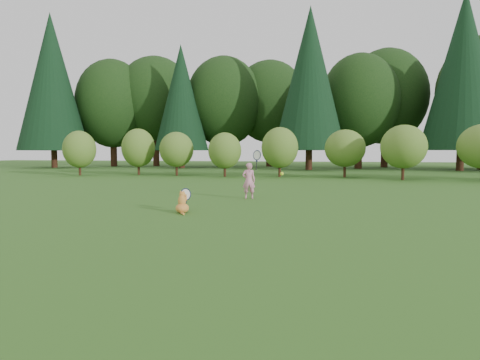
# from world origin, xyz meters

# --- Properties ---
(ground) EXTENTS (100.00, 100.00, 0.00)m
(ground) POSITION_xyz_m (0.00, 0.00, 0.00)
(ground) COLOR #225016
(ground) RESTS_ON ground
(shrub_row) EXTENTS (28.00, 3.00, 2.80)m
(shrub_row) POSITION_xyz_m (0.00, 13.00, 1.40)
(shrub_row) COLOR #567725
(shrub_row) RESTS_ON ground
(woodland_backdrop) EXTENTS (48.00, 10.00, 15.00)m
(woodland_backdrop) POSITION_xyz_m (0.00, 23.00, 7.50)
(woodland_backdrop) COLOR black
(woodland_backdrop) RESTS_ON ground
(child) EXTENTS (0.61, 0.37, 1.57)m
(child) POSITION_xyz_m (-0.02, 3.02, 0.55)
(child) COLOR pink
(child) RESTS_ON ground
(cat) EXTENTS (0.40, 0.71, 0.68)m
(cat) POSITION_xyz_m (-0.95, 0.04, 0.26)
(cat) COLOR orange
(cat) RESTS_ON ground
(tennis_ball) EXTENTS (0.08, 0.08, 0.08)m
(tennis_ball) POSITION_xyz_m (1.23, 0.40, 0.88)
(tennis_ball) COLOR #ABDC19
(tennis_ball) RESTS_ON ground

